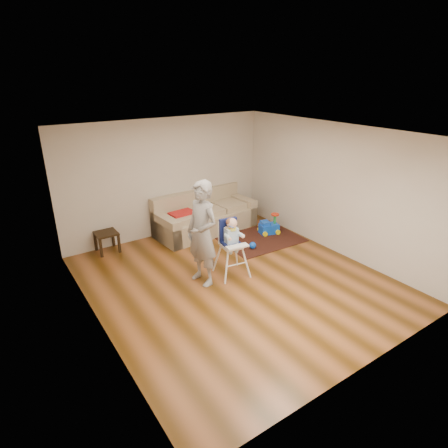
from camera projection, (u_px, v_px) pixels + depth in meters
ground at (236, 280)px, 7.00m from camera, size 5.50×5.50×0.00m
room_envelope at (220, 177)px, 6.70m from camera, size 5.04×5.52×2.72m
sofa at (206, 213)px, 8.98m from camera, size 2.53×1.20×0.95m
side_table at (107, 242)px, 8.04m from camera, size 0.45×0.45×0.45m
area_rug at (261, 239)px, 8.70m from camera, size 1.83×1.40×0.01m
ride_on_toy at (269, 224)px, 8.91m from camera, size 0.50×0.41×0.48m
toy_ball at (253, 245)px, 8.19m from camera, size 0.15×0.15×0.15m
high_chair at (232, 248)px, 7.00m from camera, size 0.61×0.61×1.17m
adult at (202, 234)px, 6.60m from camera, size 0.57×0.77×1.93m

